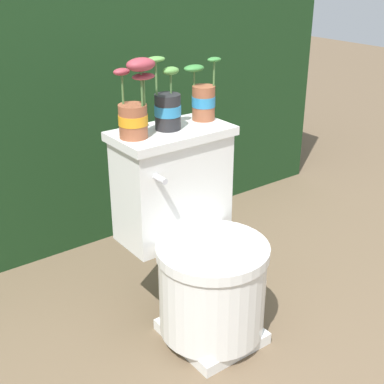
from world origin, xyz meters
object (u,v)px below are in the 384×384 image
Objects in this scene: potted_plant_left at (134,108)px; potted_plant_middle at (203,98)px; toilet at (196,248)px; potted_plant_midleft at (167,107)px.

potted_plant_left is 0.30m from potted_plant_middle.
potted_plant_midleft is at bearing 93.10° from toilet.
potted_plant_midleft is at bearing 6.35° from potted_plant_left.
toilet is 0.53m from potted_plant_middle.
toilet is at bearing -133.03° from potted_plant_middle.
potted_plant_left is at bearing -174.06° from potted_plant_middle.
toilet is 2.80× the size of potted_plant_left.
potted_plant_middle is at bearing 5.94° from potted_plant_left.
potted_plant_middle is (0.15, 0.17, 0.47)m from toilet.
potted_plant_left reaches higher than potted_plant_midleft.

